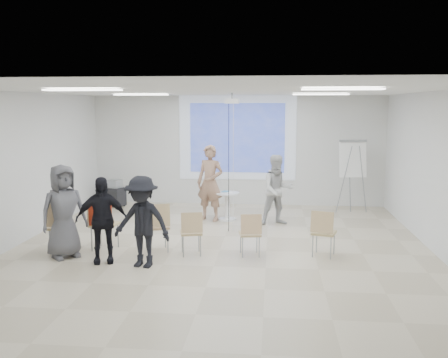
# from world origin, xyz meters

# --- Properties ---
(floor) EXTENTS (8.00, 9.00, 0.10)m
(floor) POSITION_xyz_m (0.00, 0.00, -0.05)
(floor) COLOR beige
(floor) RESTS_ON ground
(ceiling) EXTENTS (8.00, 9.00, 0.10)m
(ceiling) POSITION_xyz_m (0.00, 0.00, 3.05)
(ceiling) COLOR white
(ceiling) RESTS_ON wall_back
(wall_back) EXTENTS (8.00, 0.10, 3.00)m
(wall_back) POSITION_xyz_m (0.00, 4.55, 1.50)
(wall_back) COLOR silver
(wall_back) RESTS_ON floor
(wall_left) EXTENTS (0.10, 9.00, 3.00)m
(wall_left) POSITION_xyz_m (-4.05, 0.00, 1.50)
(wall_left) COLOR silver
(wall_left) RESTS_ON floor
(wall_right) EXTENTS (0.10, 9.00, 3.00)m
(wall_right) POSITION_xyz_m (4.05, 0.00, 1.50)
(wall_right) COLOR silver
(wall_right) RESTS_ON floor
(projection_halo) EXTENTS (3.20, 0.01, 2.30)m
(projection_halo) POSITION_xyz_m (0.00, 4.49, 1.85)
(projection_halo) COLOR silver
(projection_halo) RESTS_ON wall_back
(projection_image) EXTENTS (2.60, 0.01, 1.90)m
(projection_image) POSITION_xyz_m (0.00, 4.47, 1.85)
(projection_image) COLOR #374DBC
(projection_image) RESTS_ON wall_back
(pedestal_table) EXTENTS (0.70, 0.70, 0.70)m
(pedestal_table) POSITION_xyz_m (-0.08, 2.48, 0.39)
(pedestal_table) COLOR white
(pedestal_table) RESTS_ON floor
(player_left) EXTENTS (0.86, 0.71, 2.05)m
(player_left) POSITION_xyz_m (-0.50, 2.47, 1.02)
(player_left) COLOR tan
(player_left) RESTS_ON floor
(player_right) EXTENTS (1.03, 0.91, 1.79)m
(player_right) POSITION_xyz_m (1.10, 2.21, 0.89)
(player_right) COLOR silver
(player_right) RESTS_ON floor
(controller_left) EXTENTS (0.07, 0.11, 0.04)m
(controller_left) POSITION_xyz_m (-0.32, 2.72, 1.35)
(controller_left) COLOR white
(controller_left) RESTS_ON player_left
(controller_right) EXTENTS (0.08, 0.14, 0.04)m
(controller_right) POSITION_xyz_m (0.92, 2.46, 1.21)
(controller_right) COLOR silver
(controller_right) RESTS_ON player_right
(chair_far_left) EXTENTS (0.60, 0.62, 0.96)m
(chair_far_left) POSITION_xyz_m (-2.97, -0.45, 0.57)
(chair_far_left) COLOR tan
(chair_far_left) RESTS_ON floor
(chair_left_mid) EXTENTS (0.51, 0.54, 0.98)m
(chair_left_mid) POSITION_xyz_m (-2.20, -0.27, 0.58)
(chair_left_mid) COLOR #D0B878
(chair_left_mid) RESTS_ON floor
(chair_left_inner) EXTENTS (0.57, 0.59, 0.94)m
(chair_left_inner) POSITION_xyz_m (-1.15, -0.26, 0.55)
(chair_left_inner) COLOR tan
(chair_left_inner) RESTS_ON floor
(chair_center) EXTENTS (0.48, 0.50, 0.83)m
(chair_center) POSITION_xyz_m (-0.48, -0.42, 0.49)
(chair_center) COLOR tan
(chair_center) RESTS_ON floor
(chair_right_inner) EXTENTS (0.44, 0.47, 0.81)m
(chair_right_inner) POSITION_xyz_m (0.60, -0.36, 0.48)
(chair_right_inner) COLOR tan
(chair_right_inner) RESTS_ON floor
(chair_right_far) EXTENTS (0.51, 0.53, 0.87)m
(chair_right_far) POSITION_xyz_m (1.91, -0.27, 0.51)
(chair_right_far) COLOR tan
(chair_right_far) RESTS_ON floor
(red_jacket) EXTENTS (0.43, 0.15, 0.40)m
(red_jacket) POSITION_xyz_m (-2.19, -0.40, 0.72)
(red_jacket) COLOR #9D2713
(red_jacket) RESTS_ON chair_left_mid
(laptop) EXTENTS (0.41, 0.35, 0.03)m
(laptop) POSITION_xyz_m (-1.17, -0.16, 0.50)
(laptop) COLOR black
(laptop) RESTS_ON chair_left_inner
(audience_left) EXTENTS (1.15, 0.88, 1.74)m
(audience_left) POSITION_xyz_m (-1.97, -0.96, 0.87)
(audience_left) COLOR black
(audience_left) RESTS_ON floor
(audience_mid) EXTENTS (1.26, 0.86, 1.77)m
(audience_mid) POSITION_xyz_m (-1.20, -1.12, 0.89)
(audience_mid) COLOR black
(audience_mid) RESTS_ON floor
(audience_outer) EXTENTS (1.09, 1.08, 1.90)m
(audience_outer) POSITION_xyz_m (-2.75, -0.73, 0.95)
(audience_outer) COLOR #5D5C62
(audience_outer) RESTS_ON floor
(flipchart_easel) EXTENTS (0.81, 0.62, 1.88)m
(flipchart_easel) POSITION_xyz_m (3.00, 3.63, 1.38)
(flipchart_easel) COLOR gray
(flipchart_easel) RESTS_ON floor
(av_cart) EXTENTS (0.60, 0.55, 0.73)m
(av_cart) POSITION_xyz_m (-3.29, 3.85, 0.34)
(av_cart) COLOR black
(av_cart) RESTS_ON floor
(ceiling_projector) EXTENTS (0.30, 0.25, 3.00)m
(ceiling_projector) POSITION_xyz_m (0.10, 1.49, 2.69)
(ceiling_projector) COLOR white
(ceiling_projector) RESTS_ON ceiling
(fluor_panel_nw) EXTENTS (1.20, 0.30, 0.02)m
(fluor_panel_nw) POSITION_xyz_m (-2.00, 2.00, 2.97)
(fluor_panel_nw) COLOR white
(fluor_panel_nw) RESTS_ON ceiling
(fluor_panel_ne) EXTENTS (1.20, 0.30, 0.02)m
(fluor_panel_ne) POSITION_xyz_m (2.00, 2.00, 2.97)
(fluor_panel_ne) COLOR white
(fluor_panel_ne) RESTS_ON ceiling
(fluor_panel_sw) EXTENTS (1.20, 0.30, 0.02)m
(fluor_panel_sw) POSITION_xyz_m (-2.00, -1.50, 2.97)
(fluor_panel_sw) COLOR white
(fluor_panel_sw) RESTS_ON ceiling
(fluor_panel_se) EXTENTS (1.20, 0.30, 0.02)m
(fluor_panel_se) POSITION_xyz_m (2.00, -1.50, 2.97)
(fluor_panel_se) COLOR white
(fluor_panel_se) RESTS_ON ceiling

